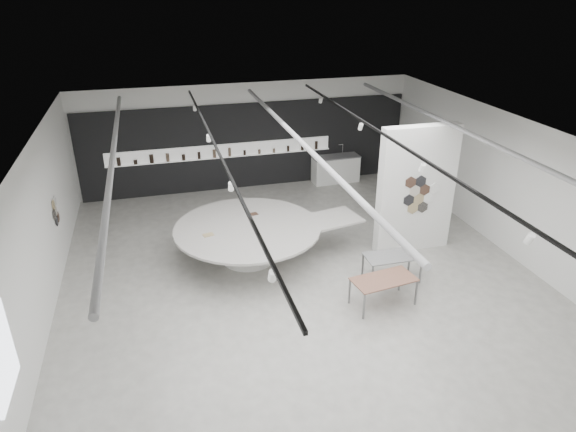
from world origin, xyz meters
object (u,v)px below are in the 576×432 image
object	(u,v)px
partition_column	(416,190)
sample_table_stone	(392,258)
kitchen_counter	(335,169)
display_island	(251,238)
sample_table_wood	(384,281)

from	to	relation	value
partition_column	sample_table_stone	xyz separation A→B (m)	(-1.30, -1.46, -1.14)
partition_column	kitchen_counter	xyz separation A→B (m)	(-0.28, 5.53, -1.29)
partition_column	display_island	xyz separation A→B (m)	(-4.54, 0.56, -1.14)
sample_table_stone	sample_table_wood	bearing A→B (deg)	-125.71
display_island	kitchen_counter	xyz separation A→B (m)	(4.26, 4.96, -0.15)
display_island	sample_table_wood	distance (m)	3.91
display_island	partition_column	bearing A→B (deg)	-18.53
partition_column	sample_table_stone	distance (m)	2.26
sample_table_stone	kitchen_counter	xyz separation A→B (m)	(1.02, 6.98, -0.15)
sample_table_wood	sample_table_stone	distance (m)	1.15
partition_column	sample_table_wood	distance (m)	3.30
sample_table_stone	kitchen_counter	bearing A→B (deg)	81.66
sample_table_stone	kitchen_counter	size ratio (longest dim) A/B	0.78
display_island	sample_table_wood	world-z (taller)	display_island
sample_table_stone	kitchen_counter	world-z (taller)	kitchen_counter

